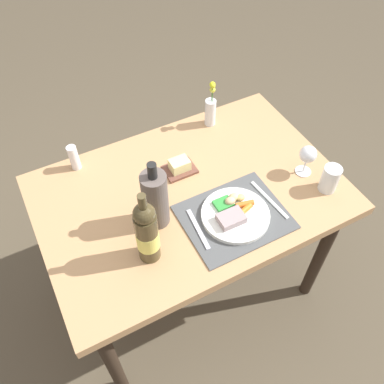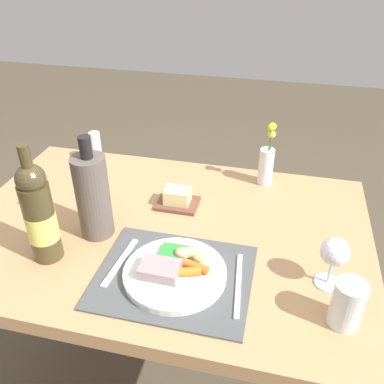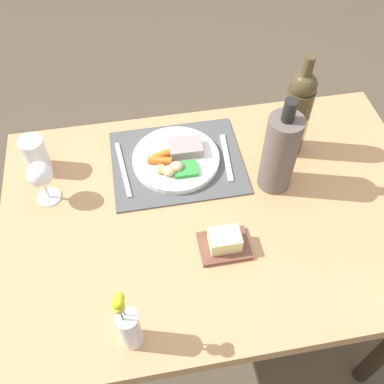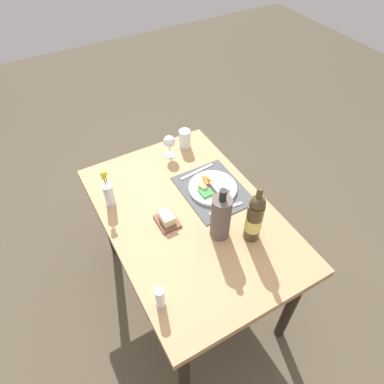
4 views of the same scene
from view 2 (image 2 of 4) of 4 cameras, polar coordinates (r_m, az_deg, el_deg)
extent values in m
plane|color=brown|center=(1.81, -3.06, -24.82)|extent=(8.00, 8.00, 0.00)
cube|color=tan|center=(1.24, -4.08, -5.68)|extent=(1.21, 0.81, 0.04)
cylinder|color=#2E2218|center=(1.89, -16.11, -6.40)|extent=(0.06, 0.06, 0.73)
cylinder|color=#2E2218|center=(1.71, 17.28, -11.54)|extent=(0.06, 0.06, 0.73)
cube|color=#4C4F50|center=(1.06, -2.51, -11.64)|extent=(0.39, 0.32, 0.01)
cylinder|color=white|center=(1.05, -2.39, -11.24)|extent=(0.26, 0.26, 0.02)
cube|color=gray|center=(1.03, -4.50, -10.71)|extent=(0.10, 0.07, 0.03)
cylinder|color=orange|center=(1.03, -0.36, -11.04)|extent=(0.06, 0.04, 0.02)
cylinder|color=orange|center=(1.04, 0.50, -10.31)|extent=(0.07, 0.04, 0.02)
ellipsoid|color=#D4B685|center=(1.07, -1.33, -8.51)|extent=(0.04, 0.04, 0.03)
ellipsoid|color=#CCBB81|center=(1.07, -0.02, -8.35)|extent=(0.04, 0.03, 0.03)
ellipsoid|color=#D7C16F|center=(1.06, 1.06, -9.07)|extent=(0.04, 0.03, 0.02)
cube|color=green|center=(1.09, -2.58, -8.39)|extent=(0.07, 0.06, 0.01)
cube|color=silver|center=(1.11, -9.96, -9.58)|extent=(0.03, 0.19, 0.00)
cube|color=silver|center=(1.04, 6.49, -12.65)|extent=(0.03, 0.22, 0.00)
cylinder|color=silver|center=(0.98, 20.81, -14.41)|extent=(0.07, 0.07, 0.12)
cylinder|color=#A8E4CA|center=(1.00, 20.55, -15.33)|extent=(0.07, 0.07, 0.06)
cylinder|color=#5E534D|center=(1.16, -13.62, -0.69)|extent=(0.09, 0.09, 0.25)
cylinder|color=black|center=(1.09, -14.66, 6.06)|extent=(0.03, 0.03, 0.06)
cylinder|color=white|center=(1.10, 18.35, -11.89)|extent=(0.07, 0.07, 0.00)
cylinder|color=white|center=(1.08, 18.68, -10.52)|extent=(0.01, 0.01, 0.07)
sphere|color=white|center=(1.03, 19.32, -7.86)|extent=(0.07, 0.07, 0.07)
cube|color=brown|center=(1.31, -2.01, -1.60)|extent=(0.13, 0.10, 0.01)
cube|color=#EAE597|center=(1.29, -2.03, -0.53)|extent=(0.08, 0.06, 0.05)
cylinder|color=white|center=(1.58, -13.26, 6.16)|extent=(0.04, 0.04, 0.12)
cylinder|color=#463B22|center=(1.12, -20.26, -3.98)|extent=(0.08, 0.08, 0.23)
sphere|color=#463B22|center=(1.05, -21.59, 1.72)|extent=(0.07, 0.07, 0.07)
cylinder|color=#463B22|center=(1.03, -22.12, 3.99)|extent=(0.03, 0.03, 0.08)
cylinder|color=#E8E267|center=(1.13, -20.15, -4.44)|extent=(0.08, 0.08, 0.08)
cylinder|color=silver|center=(1.42, 10.26, 3.50)|extent=(0.05, 0.05, 0.13)
cylinder|color=#3F7233|center=(1.40, 10.71, 4.99)|extent=(0.00, 0.00, 0.21)
sphere|color=yellow|center=(1.35, 11.16, 8.94)|extent=(0.03, 0.03, 0.03)
cylinder|color=#3F7233|center=(1.39, 10.53, 4.83)|extent=(0.00, 0.00, 0.21)
sphere|color=yellow|center=(1.35, 10.98, 8.82)|extent=(0.02, 0.02, 0.02)
cylinder|color=#3F7233|center=(1.40, 10.67, 4.48)|extent=(0.00, 0.00, 0.19)
sphere|color=#D8DD41|center=(1.36, 11.07, 7.91)|extent=(0.03, 0.03, 0.03)
camera|label=1|loc=(0.95, -100.47, 34.05)|focal=38.42mm
camera|label=3|loc=(1.63, 12.50, 40.94)|focal=40.92mm
camera|label=4|loc=(2.06, -39.76, 45.28)|focal=32.55mm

